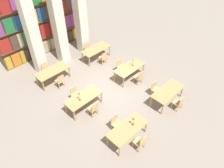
{
  "coord_description": "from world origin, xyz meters",
  "views": [
    {
      "loc": [
        -6.02,
        -6.33,
        8.42
      ],
      "look_at": [
        0.0,
        -0.28,
        0.69
      ],
      "focal_mm": 35.0,
      "sensor_mm": 36.0,
      "label": 1
    }
  ],
  "objects_px": {
    "pillar_left": "(30,26)",
    "chair_3": "(155,89)",
    "chair_0": "(140,142)",
    "reading_table_5": "(96,50)",
    "chair_9": "(46,69)",
    "chair_5": "(75,94)",
    "reading_table_3": "(130,68)",
    "chair_4": "(93,109)",
    "chair_11": "(88,49)",
    "desk_lamp_0": "(133,120)",
    "desk_lamp_2": "(133,61)",
    "pillar_center": "(57,16)",
    "chair_6": "(139,77)",
    "chair_2": "(179,103)",
    "reading_table_2": "(83,98)",
    "reading_table_0": "(128,129)",
    "chair_8": "(60,81)",
    "pillar_right": "(80,8)",
    "reading_table_4": "(52,72)",
    "chair_10": "(103,57)",
    "reading_table_1": "(168,92)",
    "desk_lamp_1": "(79,95)",
    "chair_1": "(116,123)",
    "chair_7": "(121,66)"
  },
  "relations": [
    {
      "from": "reading_table_1",
      "to": "reading_table_4",
      "type": "height_order",
      "value": "same"
    },
    {
      "from": "desk_lamp_1",
      "to": "chair_11",
      "type": "height_order",
      "value": "desk_lamp_1"
    },
    {
      "from": "pillar_left",
      "to": "chair_0",
      "type": "relative_size",
      "value": 6.97
    },
    {
      "from": "chair_5",
      "to": "pillar_center",
      "type": "bearing_deg",
      "value": -116.4
    },
    {
      "from": "chair_1",
      "to": "reading_table_4",
      "type": "relative_size",
      "value": 0.45
    },
    {
      "from": "pillar_center",
      "to": "chair_9",
      "type": "relative_size",
      "value": 6.97
    },
    {
      "from": "reading_table_3",
      "to": "chair_9",
      "type": "height_order",
      "value": "chair_9"
    },
    {
      "from": "pillar_left",
      "to": "desk_lamp_0",
      "type": "relative_size",
      "value": 13.68
    },
    {
      "from": "chair_5",
      "to": "chair_6",
      "type": "relative_size",
      "value": 1.0
    },
    {
      "from": "chair_5",
      "to": "chair_6",
      "type": "bearing_deg",
      "value": 156.76
    },
    {
      "from": "pillar_right",
      "to": "reading_table_1",
      "type": "xyz_separation_m",
      "value": [
        -0.06,
        -6.85,
        -2.32
      ]
    },
    {
      "from": "chair_9",
      "to": "reading_table_1",
      "type": "bearing_deg",
      "value": 117.41
    },
    {
      "from": "chair_0",
      "to": "chair_9",
      "type": "relative_size",
      "value": 1.0
    },
    {
      "from": "chair_0",
      "to": "chair_8",
      "type": "bearing_deg",
      "value": 91.17
    },
    {
      "from": "reading_table_5",
      "to": "pillar_right",
      "type": "bearing_deg",
      "value": 87.67
    },
    {
      "from": "chair_2",
      "to": "desk_lamp_2",
      "type": "height_order",
      "value": "desk_lamp_2"
    },
    {
      "from": "reading_table_2",
      "to": "chair_8",
      "type": "xyz_separation_m",
      "value": [
        0.06,
        2.13,
        -0.22
      ]
    },
    {
      "from": "chair_7",
      "to": "reading_table_5",
      "type": "relative_size",
      "value": 0.45
    },
    {
      "from": "chair_11",
      "to": "chair_7",
      "type": "bearing_deg",
      "value": 92.76
    },
    {
      "from": "reading_table_3",
      "to": "reading_table_5",
      "type": "height_order",
      "value": "same"
    },
    {
      "from": "desk_lamp_1",
      "to": "reading_table_4",
      "type": "bearing_deg",
      "value": 83.5
    },
    {
      "from": "chair_1",
      "to": "reading_table_2",
      "type": "height_order",
      "value": "chair_1"
    },
    {
      "from": "chair_1",
      "to": "desk_lamp_1",
      "type": "bearing_deg",
      "value": -78.26
    },
    {
      "from": "pillar_left",
      "to": "chair_3",
      "type": "xyz_separation_m",
      "value": [
        3.2,
        -6.14,
        -2.54
      ]
    },
    {
      "from": "reading_table_0",
      "to": "chair_9",
      "type": "bearing_deg",
      "value": 90.88
    },
    {
      "from": "chair_4",
      "to": "reading_table_3",
      "type": "bearing_deg",
      "value": 11.5
    },
    {
      "from": "desk_lamp_1",
      "to": "reading_table_5",
      "type": "height_order",
      "value": "desk_lamp_1"
    },
    {
      "from": "chair_0",
      "to": "desk_lamp_0",
      "type": "relative_size",
      "value": 1.96
    },
    {
      "from": "chair_5",
      "to": "reading_table_4",
      "type": "distance_m",
      "value": 2.14
    },
    {
      "from": "desk_lamp_2",
      "to": "chair_11",
      "type": "bearing_deg",
      "value": 95.85
    },
    {
      "from": "pillar_center",
      "to": "chair_10",
      "type": "bearing_deg",
      "value": -53.57
    },
    {
      "from": "chair_2",
      "to": "desk_lamp_0",
      "type": "bearing_deg",
      "value": 168.17
    },
    {
      "from": "chair_2",
      "to": "reading_table_5",
      "type": "distance_m",
      "value": 6.19
    },
    {
      "from": "pillar_left",
      "to": "chair_8",
      "type": "bearing_deg",
      "value": -90.58
    },
    {
      "from": "chair_0",
      "to": "reading_table_5",
      "type": "height_order",
      "value": "chair_0"
    },
    {
      "from": "chair_4",
      "to": "chair_11",
      "type": "height_order",
      "value": "same"
    },
    {
      "from": "desk_lamp_0",
      "to": "reading_table_2",
      "type": "distance_m",
      "value": 2.89
    },
    {
      "from": "reading_table_0",
      "to": "chair_0",
      "type": "height_order",
      "value": "chair_0"
    },
    {
      "from": "chair_2",
      "to": "reading_table_4",
      "type": "bearing_deg",
      "value": 117.06
    },
    {
      "from": "pillar_right",
      "to": "desk_lamp_2",
      "type": "distance_m",
      "value": 4.62
    },
    {
      "from": "pillar_right",
      "to": "chair_0",
      "type": "height_order",
      "value": "pillar_right"
    },
    {
      "from": "chair_3",
      "to": "pillar_right",
      "type": "bearing_deg",
      "value": -90.81
    },
    {
      "from": "chair_5",
      "to": "reading_table_3",
      "type": "distance_m",
      "value": 3.46
    },
    {
      "from": "chair_5",
      "to": "desk_lamp_2",
      "type": "bearing_deg",
      "value": 168.25
    },
    {
      "from": "chair_5",
      "to": "desk_lamp_1",
      "type": "xyz_separation_m",
      "value": [
        -0.27,
        -0.76,
        0.63
      ]
    },
    {
      "from": "chair_9",
      "to": "reading_table_5",
      "type": "bearing_deg",
      "value": 166.42
    },
    {
      "from": "reading_table_3",
      "to": "chair_9",
      "type": "relative_size",
      "value": 2.21
    },
    {
      "from": "chair_10",
      "to": "chair_11",
      "type": "height_order",
      "value": "same"
    },
    {
      "from": "reading_table_1",
      "to": "reading_table_3",
      "type": "distance_m",
      "value": 2.68
    },
    {
      "from": "reading_table_0",
      "to": "chair_3",
      "type": "height_order",
      "value": "chair_3"
    }
  ]
}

